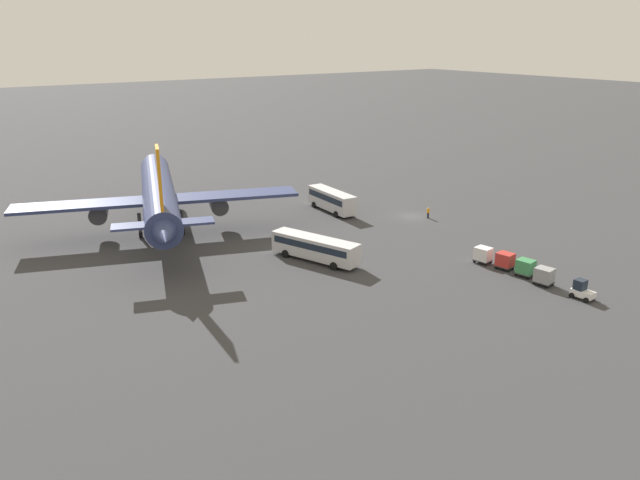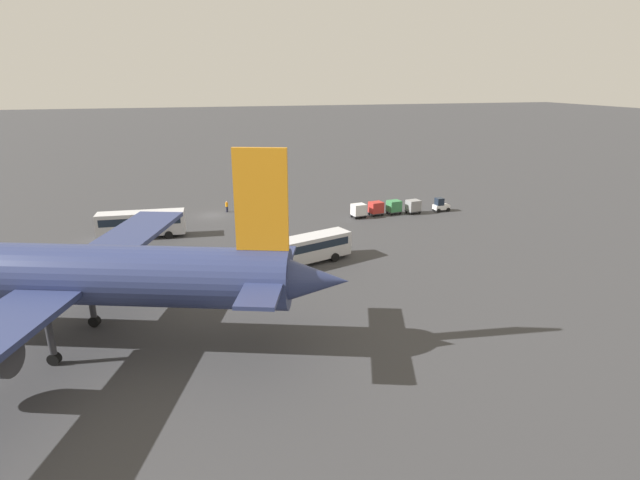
{
  "view_description": "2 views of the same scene",
  "coord_description": "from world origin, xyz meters",
  "px_view_note": "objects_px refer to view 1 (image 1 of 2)",
  "views": [
    {
      "loc": [
        -68.93,
        65.59,
        27.44
      ],
      "look_at": [
        -9.94,
        24.43,
        3.43
      ],
      "focal_mm": 35.0,
      "sensor_mm": 36.0,
      "label": 1
    },
    {
      "loc": [
        3.67,
        73.97,
        19.66
      ],
      "look_at": [
        -10.71,
        21.77,
        2.02
      ],
      "focal_mm": 28.0,
      "sensor_mm": 36.0,
      "label": 2
    }
  ],
  "objects_px": {
    "shuttle_bus_near": "(332,199)",
    "worker_person": "(428,213)",
    "cargo_cart_grey": "(544,275)",
    "cargo_cart_red": "(505,260)",
    "cargo_cart_green": "(526,267)",
    "airplane": "(159,195)",
    "shuttle_bus_far": "(315,247)",
    "baggage_tug": "(582,290)",
    "cargo_cart_white": "(483,254)"
  },
  "relations": [
    {
      "from": "shuttle_bus_near",
      "to": "worker_person",
      "type": "relative_size",
      "value": 6.26
    },
    {
      "from": "cargo_cart_grey",
      "to": "cargo_cart_red",
      "type": "relative_size",
      "value": 1.0
    },
    {
      "from": "cargo_cart_grey",
      "to": "cargo_cart_green",
      "type": "height_order",
      "value": "same"
    },
    {
      "from": "cargo_cart_grey",
      "to": "airplane",
      "type": "bearing_deg",
      "value": 33.23
    },
    {
      "from": "airplane",
      "to": "shuttle_bus_near",
      "type": "bearing_deg",
      "value": -80.51
    },
    {
      "from": "shuttle_bus_far",
      "to": "cargo_cart_grey",
      "type": "bearing_deg",
      "value": -160.99
    },
    {
      "from": "baggage_tug",
      "to": "cargo_cart_white",
      "type": "xyz_separation_m",
      "value": [
        13.52,
        0.31,
        0.25
      ]
    },
    {
      "from": "worker_person",
      "to": "cargo_cart_grey",
      "type": "bearing_deg",
      "value": 162.92
    },
    {
      "from": "airplane",
      "to": "cargo_cart_white",
      "type": "xyz_separation_m",
      "value": [
        -34.68,
        -28.36,
        -4.54
      ]
    },
    {
      "from": "airplane",
      "to": "shuttle_bus_far",
      "type": "height_order",
      "value": "airplane"
    },
    {
      "from": "airplane",
      "to": "worker_person",
      "type": "height_order",
      "value": "airplane"
    },
    {
      "from": "baggage_tug",
      "to": "cargo_cart_white",
      "type": "relative_size",
      "value": 1.09
    },
    {
      "from": "baggage_tug",
      "to": "cargo_cart_white",
      "type": "bearing_deg",
      "value": -1.23
    },
    {
      "from": "airplane",
      "to": "cargo_cart_white",
      "type": "height_order",
      "value": "airplane"
    },
    {
      "from": "shuttle_bus_near",
      "to": "baggage_tug",
      "type": "bearing_deg",
      "value": -174.12
    },
    {
      "from": "shuttle_bus_far",
      "to": "shuttle_bus_near",
      "type": "bearing_deg",
      "value": -60.02
    },
    {
      "from": "worker_person",
      "to": "cargo_cart_white",
      "type": "distance_m",
      "value": 20.26
    },
    {
      "from": "airplane",
      "to": "baggage_tug",
      "type": "bearing_deg",
      "value": -130.08
    },
    {
      "from": "shuttle_bus_near",
      "to": "cargo_cart_red",
      "type": "relative_size",
      "value": 4.86
    },
    {
      "from": "shuttle_bus_far",
      "to": "baggage_tug",
      "type": "height_order",
      "value": "shuttle_bus_far"
    },
    {
      "from": "shuttle_bus_far",
      "to": "cargo_cart_green",
      "type": "xyz_separation_m",
      "value": [
        -18.63,
        -17.31,
        -0.66
      ]
    },
    {
      "from": "baggage_tug",
      "to": "cargo_cart_red",
      "type": "xyz_separation_m",
      "value": [
        10.58,
        -0.25,
        0.25
      ]
    },
    {
      "from": "shuttle_bus_near",
      "to": "shuttle_bus_far",
      "type": "relative_size",
      "value": 0.88
    },
    {
      "from": "cargo_cart_grey",
      "to": "cargo_cart_white",
      "type": "relative_size",
      "value": 1.0
    },
    {
      "from": "shuttle_bus_near",
      "to": "worker_person",
      "type": "bearing_deg",
      "value": -135.96
    },
    {
      "from": "cargo_cart_white",
      "to": "baggage_tug",
      "type": "bearing_deg",
      "value": -178.68
    },
    {
      "from": "shuttle_bus_near",
      "to": "cargo_cart_grey",
      "type": "height_order",
      "value": "shuttle_bus_near"
    },
    {
      "from": "airplane",
      "to": "baggage_tug",
      "type": "height_order",
      "value": "airplane"
    },
    {
      "from": "shuttle_bus_near",
      "to": "cargo_cart_grey",
      "type": "bearing_deg",
      "value": -174.08
    },
    {
      "from": "worker_person",
      "to": "cargo_cart_white",
      "type": "relative_size",
      "value": 0.78
    },
    {
      "from": "shuttle_bus_far",
      "to": "cargo_cart_grey",
      "type": "distance_m",
      "value": 27.35
    },
    {
      "from": "shuttle_bus_near",
      "to": "shuttle_bus_far",
      "type": "xyz_separation_m",
      "value": [
        -17.36,
        15.14,
        -0.16
      ]
    },
    {
      "from": "shuttle_bus_near",
      "to": "baggage_tug",
      "type": "xyz_separation_m",
      "value": [
        -43.62,
        -1.84,
        -1.07
      ]
    },
    {
      "from": "airplane",
      "to": "shuttle_bus_far",
      "type": "relative_size",
      "value": 3.56
    },
    {
      "from": "cargo_cart_grey",
      "to": "cargo_cart_green",
      "type": "xyz_separation_m",
      "value": [
        2.94,
        -0.5,
        0.0
      ]
    },
    {
      "from": "airplane",
      "to": "cargo_cart_red",
      "type": "xyz_separation_m",
      "value": [
        -37.62,
        -28.92,
        -4.54
      ]
    },
    {
      "from": "cargo_cart_red",
      "to": "cargo_cart_green",
      "type": "bearing_deg",
      "value": -178.49
    },
    {
      "from": "airplane",
      "to": "shuttle_bus_near",
      "type": "distance_m",
      "value": 27.47
    },
    {
      "from": "shuttle_bus_far",
      "to": "cargo_cart_red",
      "type": "relative_size",
      "value": 5.51
    },
    {
      "from": "shuttle_bus_near",
      "to": "worker_person",
      "type": "distance_m",
      "value": 15.46
    },
    {
      "from": "shuttle_bus_far",
      "to": "cargo_cart_white",
      "type": "relative_size",
      "value": 5.51
    },
    {
      "from": "worker_person",
      "to": "baggage_tug",
      "type": "bearing_deg",
      "value": 165.61
    },
    {
      "from": "baggage_tug",
      "to": "cargo_cart_green",
      "type": "xyz_separation_m",
      "value": [
        7.64,
        -0.33,
        0.25
      ]
    },
    {
      "from": "cargo_cart_red",
      "to": "airplane",
      "type": "bearing_deg",
      "value": 37.56
    },
    {
      "from": "baggage_tug",
      "to": "worker_person",
      "type": "height_order",
      "value": "baggage_tug"
    },
    {
      "from": "cargo_cart_red",
      "to": "cargo_cart_white",
      "type": "bearing_deg",
      "value": 10.8
    },
    {
      "from": "shuttle_bus_far",
      "to": "cargo_cart_green",
      "type": "distance_m",
      "value": 25.44
    },
    {
      "from": "shuttle_bus_far",
      "to": "cargo_cart_grey",
      "type": "xyz_separation_m",
      "value": [
        -21.57,
        -16.81,
        -0.66
      ]
    },
    {
      "from": "cargo_cart_red",
      "to": "baggage_tug",
      "type": "bearing_deg",
      "value": 178.65
    },
    {
      "from": "airplane",
      "to": "cargo_cart_grey",
      "type": "xyz_separation_m",
      "value": [
        -43.5,
        -28.5,
        -4.54
      ]
    }
  ]
}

